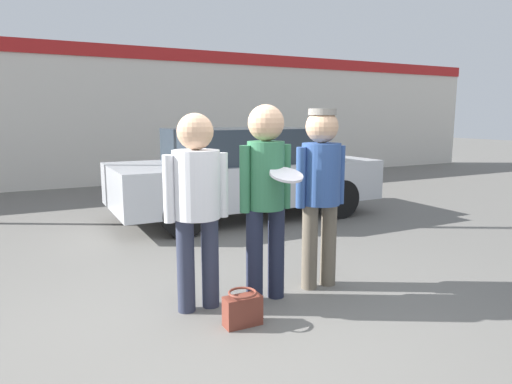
{
  "coord_description": "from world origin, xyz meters",
  "views": [
    {
      "loc": [
        -1.52,
        -3.28,
        1.65
      ],
      "look_at": [
        0.34,
        0.38,
        0.96
      ],
      "focal_mm": 32.0,
      "sensor_mm": 36.0,
      "label": 1
    }
  ],
  "objects_px": {
    "person_right": "(321,181)",
    "handbag": "(243,309)",
    "person_left": "(197,194)",
    "shrub": "(294,159)",
    "person_middle_with_frisbee": "(266,186)",
    "parked_car_near": "(244,173)"
  },
  "relations": [
    {
      "from": "person_right",
      "to": "shrub",
      "type": "relative_size",
      "value": 1.76
    },
    {
      "from": "parked_car_near",
      "to": "person_right",
      "type": "bearing_deg",
      "value": -102.63
    },
    {
      "from": "person_right",
      "to": "shrub",
      "type": "distance_m",
      "value": 8.23
    },
    {
      "from": "person_middle_with_frisbee",
      "to": "handbag",
      "type": "xyz_separation_m",
      "value": [
        -0.41,
        -0.39,
        -0.91
      ]
    },
    {
      "from": "person_middle_with_frisbee",
      "to": "handbag",
      "type": "distance_m",
      "value": 1.07
    },
    {
      "from": "person_right",
      "to": "parked_car_near",
      "type": "relative_size",
      "value": 0.4
    },
    {
      "from": "person_middle_with_frisbee",
      "to": "parked_car_near",
      "type": "xyz_separation_m",
      "value": [
        1.32,
        3.2,
        -0.31
      ]
    },
    {
      "from": "person_left",
      "to": "person_right",
      "type": "bearing_deg",
      "value": -1.66
    },
    {
      "from": "person_middle_with_frisbee",
      "to": "parked_car_near",
      "type": "relative_size",
      "value": 0.41
    },
    {
      "from": "parked_car_near",
      "to": "handbag",
      "type": "bearing_deg",
      "value": -115.79
    },
    {
      "from": "person_right",
      "to": "person_left",
      "type": "bearing_deg",
      "value": 178.34
    },
    {
      "from": "person_right",
      "to": "handbag",
      "type": "xyz_separation_m",
      "value": [
        -1.03,
        -0.43,
        -0.9
      ]
    },
    {
      "from": "handbag",
      "to": "person_left",
      "type": "bearing_deg",
      "value": 113.17
    },
    {
      "from": "person_middle_with_frisbee",
      "to": "person_right",
      "type": "relative_size",
      "value": 1.02
    },
    {
      "from": "person_right",
      "to": "handbag",
      "type": "height_order",
      "value": "person_right"
    },
    {
      "from": "person_left",
      "to": "person_middle_with_frisbee",
      "type": "relative_size",
      "value": 0.96
    },
    {
      "from": "person_left",
      "to": "parked_car_near",
      "type": "xyz_separation_m",
      "value": [
        1.93,
        3.12,
        -0.28
      ]
    },
    {
      "from": "shrub",
      "to": "handbag",
      "type": "bearing_deg",
      "value": -124.18
    },
    {
      "from": "person_left",
      "to": "parked_car_near",
      "type": "height_order",
      "value": "person_left"
    },
    {
      "from": "person_middle_with_frisbee",
      "to": "parked_car_near",
      "type": "distance_m",
      "value": 3.47
    },
    {
      "from": "handbag",
      "to": "person_middle_with_frisbee",
      "type": "bearing_deg",
      "value": 42.97
    },
    {
      "from": "person_middle_with_frisbee",
      "to": "handbag",
      "type": "bearing_deg",
      "value": -137.03
    }
  ]
}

